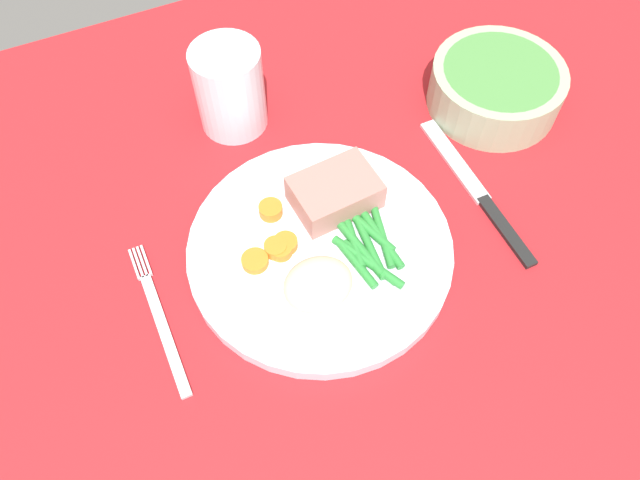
% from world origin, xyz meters
% --- Properties ---
extents(dining_table, '(1.20, 0.90, 0.02)m').
position_xyz_m(dining_table, '(0.00, 0.00, 0.01)').
color(dining_table, red).
rests_on(dining_table, ground).
extents(dinner_plate, '(0.26, 0.26, 0.02)m').
position_xyz_m(dinner_plate, '(-0.02, 0.02, 0.03)').
color(dinner_plate, white).
rests_on(dinner_plate, dining_table).
extents(meat_portion, '(0.09, 0.06, 0.03)m').
position_xyz_m(meat_portion, '(0.01, 0.06, 0.05)').
color(meat_portion, '#B2756B').
rests_on(meat_portion, dinner_plate).
extents(mashed_potatoes, '(0.06, 0.05, 0.04)m').
position_xyz_m(mashed_potatoes, '(-0.05, -0.03, 0.05)').
color(mashed_potatoes, beige).
rests_on(mashed_potatoes, dinner_plate).
extents(carrot_slices, '(0.06, 0.07, 0.01)m').
position_xyz_m(carrot_slices, '(-0.06, 0.04, 0.04)').
color(carrot_slices, orange).
rests_on(carrot_slices, dinner_plate).
extents(green_beans, '(0.06, 0.10, 0.01)m').
position_xyz_m(green_beans, '(0.02, -0.00, 0.04)').
color(green_beans, '#2D8C38').
rests_on(green_beans, dinner_plate).
extents(fork, '(0.01, 0.17, 0.00)m').
position_xyz_m(fork, '(-0.19, 0.02, 0.02)').
color(fork, silver).
rests_on(fork, dining_table).
extents(knife, '(0.02, 0.21, 0.01)m').
position_xyz_m(knife, '(0.16, 0.02, 0.02)').
color(knife, black).
rests_on(knife, dining_table).
extents(water_glass, '(0.07, 0.07, 0.10)m').
position_xyz_m(water_glass, '(-0.04, 0.22, 0.06)').
color(water_glass, silver).
rests_on(water_glass, dining_table).
extents(salad_bowl, '(0.15, 0.15, 0.05)m').
position_xyz_m(salad_bowl, '(0.24, 0.12, 0.05)').
color(salad_bowl, '#99B28C').
rests_on(salad_bowl, dining_table).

